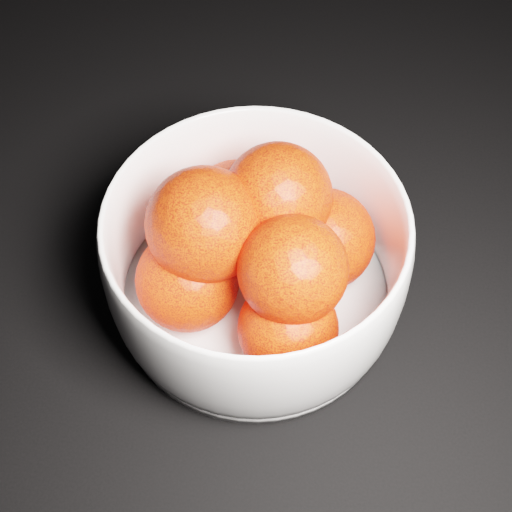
# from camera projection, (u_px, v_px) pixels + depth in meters

# --- Properties ---
(bowl) EXTENTS (0.23, 0.23, 0.11)m
(bowl) POSITION_uv_depth(u_px,v_px,m) (256.00, 260.00, 0.55)
(bowl) COLOR white
(bowl) RESTS_ON ground
(orange_pile) EXTENTS (0.18, 0.19, 0.13)m
(orange_pile) POSITION_uv_depth(u_px,v_px,m) (257.00, 245.00, 0.54)
(orange_pile) COLOR #FF2708
(orange_pile) RESTS_ON bowl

